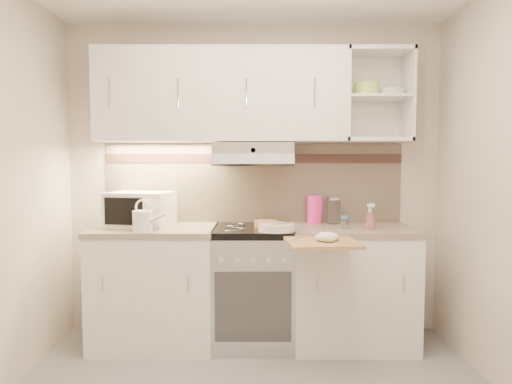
# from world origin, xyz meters

# --- Properties ---
(room_shell) EXTENTS (3.04, 2.84, 2.52)m
(room_shell) POSITION_xyz_m (0.00, 0.37, 1.63)
(room_shell) COLOR beige
(room_shell) RESTS_ON ground
(base_cabinet_left) EXTENTS (0.90, 0.60, 0.86)m
(base_cabinet_left) POSITION_xyz_m (-0.75, 1.10, 0.43)
(base_cabinet_left) COLOR white
(base_cabinet_left) RESTS_ON ground
(worktop_left) EXTENTS (0.92, 0.62, 0.04)m
(worktop_left) POSITION_xyz_m (-0.75, 1.10, 0.88)
(worktop_left) COLOR gray
(worktop_left) RESTS_ON base_cabinet_left
(base_cabinet_right) EXTENTS (0.90, 0.60, 0.86)m
(base_cabinet_right) POSITION_xyz_m (0.75, 1.10, 0.43)
(base_cabinet_right) COLOR white
(base_cabinet_right) RESTS_ON ground
(worktop_right) EXTENTS (0.92, 0.62, 0.04)m
(worktop_right) POSITION_xyz_m (0.75, 1.10, 0.88)
(worktop_right) COLOR gray
(worktop_right) RESTS_ON base_cabinet_right
(electric_range) EXTENTS (0.60, 0.60, 0.90)m
(electric_range) POSITION_xyz_m (0.00, 1.10, 0.45)
(electric_range) COLOR #B7B7BC
(electric_range) RESTS_ON ground
(microwave) EXTENTS (0.52, 0.43, 0.26)m
(microwave) POSITION_xyz_m (-0.87, 1.17, 1.03)
(microwave) COLOR white
(microwave) RESTS_ON worktop_left
(watering_can) EXTENTS (0.26, 0.16, 0.23)m
(watering_can) POSITION_xyz_m (-0.78, 0.89, 0.98)
(watering_can) COLOR white
(watering_can) RESTS_ON worktop_left
(plate_stack) EXTENTS (0.27, 0.27, 0.06)m
(plate_stack) POSITION_xyz_m (0.17, 0.92, 0.93)
(plate_stack) COLOR silver
(plate_stack) RESTS_ON electric_range
(bread_loaf) EXTENTS (0.19, 0.19, 0.05)m
(bread_loaf) POSITION_xyz_m (0.10, 1.12, 0.92)
(bread_loaf) COLOR #B78A4A
(bread_loaf) RESTS_ON electric_range
(pink_pitcher) EXTENTS (0.12, 0.11, 0.23)m
(pink_pitcher) POSITION_xyz_m (0.49, 1.30, 1.01)
(pink_pitcher) COLOR #F52B9C
(pink_pitcher) RESTS_ON worktop_right
(glass_jar) EXTENTS (0.11, 0.11, 0.21)m
(glass_jar) POSITION_xyz_m (0.64, 1.30, 1.01)
(glass_jar) COLOR white
(glass_jar) RESTS_ON worktop_right
(spice_jar) EXTENTS (0.06, 0.06, 0.09)m
(spice_jar) POSITION_xyz_m (0.68, 1.03, 0.95)
(spice_jar) COLOR silver
(spice_jar) RESTS_ON worktop_right
(spray_bottle) EXTENTS (0.08, 0.08, 0.20)m
(spray_bottle) POSITION_xyz_m (0.86, 1.01, 0.98)
(spray_bottle) COLOR pink
(spray_bottle) RESTS_ON worktop_right
(cutting_board) EXTENTS (0.49, 0.45, 0.02)m
(cutting_board) POSITION_xyz_m (0.45, 0.60, 0.87)
(cutting_board) COLOR tan
(cutting_board) RESTS_ON base_cabinet_right
(dish_towel) EXTENTS (0.30, 0.27, 0.06)m
(dish_towel) POSITION_xyz_m (0.46, 0.62, 0.92)
(dish_towel) COLOR silver
(dish_towel) RESTS_ON cutting_board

